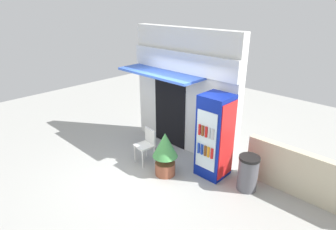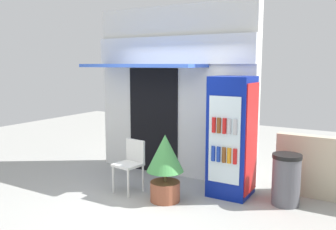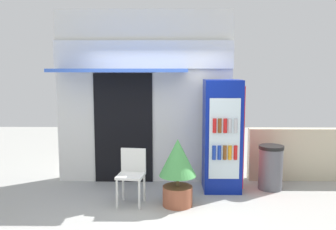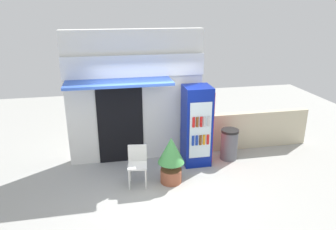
{
  "view_description": "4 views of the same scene",
  "coord_description": "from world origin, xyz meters",
  "px_view_note": "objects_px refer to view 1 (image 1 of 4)",
  "views": [
    {
      "loc": [
        4.38,
        -3.83,
        3.83
      ],
      "look_at": [
        0.17,
        0.55,
        1.37
      ],
      "focal_mm": 30.42,
      "sensor_mm": 36.0,
      "label": 1
    },
    {
      "loc": [
        3.19,
        -4.42,
        2.16
      ],
      "look_at": [
        0.24,
        0.55,
        1.33
      ],
      "focal_mm": 38.46,
      "sensor_mm": 36.0,
      "label": 2
    },
    {
      "loc": [
        0.28,
        -5.26,
        2.15
      ],
      "look_at": [
        0.21,
        0.61,
        1.4
      ],
      "focal_mm": 38.78,
      "sensor_mm": 36.0,
      "label": 3
    },
    {
      "loc": [
        -0.91,
        -5.8,
        3.76
      ],
      "look_at": [
        0.38,
        0.68,
        1.44
      ],
      "focal_mm": 33.85,
      "sensor_mm": 36.0,
      "label": 4
    }
  ],
  "objects_px": {
    "plastic_chair": "(147,143)",
    "trash_bin": "(248,173)",
    "drink_cooler": "(215,137)",
    "potted_plant_near_shop": "(165,151)"
  },
  "relations": [
    {
      "from": "drink_cooler",
      "to": "potted_plant_near_shop",
      "type": "relative_size",
      "value": 1.83
    },
    {
      "from": "trash_bin",
      "to": "plastic_chair",
      "type": "bearing_deg",
      "value": -163.15
    },
    {
      "from": "plastic_chair",
      "to": "trash_bin",
      "type": "bearing_deg",
      "value": 16.85
    },
    {
      "from": "drink_cooler",
      "to": "potted_plant_near_shop",
      "type": "bearing_deg",
      "value": -135.54
    },
    {
      "from": "drink_cooler",
      "to": "plastic_chair",
      "type": "xyz_separation_m",
      "value": [
        -1.53,
        -0.69,
        -0.46
      ]
    },
    {
      "from": "drink_cooler",
      "to": "plastic_chair",
      "type": "distance_m",
      "value": 1.74
    },
    {
      "from": "drink_cooler",
      "to": "plastic_chair",
      "type": "height_order",
      "value": "drink_cooler"
    },
    {
      "from": "potted_plant_near_shop",
      "to": "trash_bin",
      "type": "xyz_separation_m",
      "value": [
        1.68,
        0.82,
        -0.22
      ]
    },
    {
      "from": "plastic_chair",
      "to": "trash_bin",
      "type": "height_order",
      "value": "plastic_chair"
    },
    {
      "from": "trash_bin",
      "to": "drink_cooler",
      "type": "bearing_deg",
      "value": -177.82
    }
  ]
}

